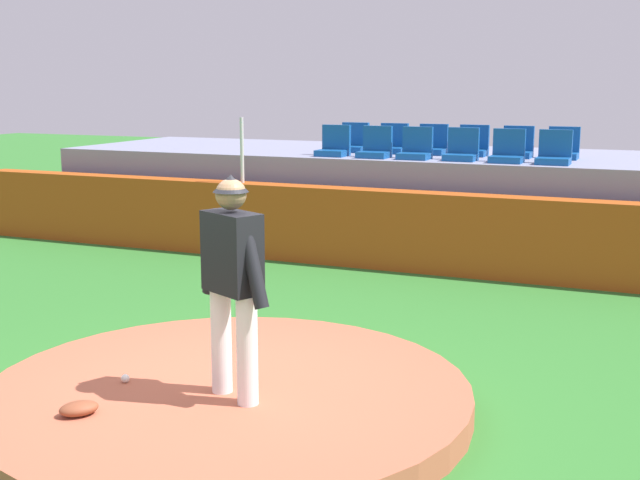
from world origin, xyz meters
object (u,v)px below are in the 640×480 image
object	(u,v)px
baseball	(125,378)
stadium_chair_8	(432,145)
stadium_chair_11	(563,149)
pitcher	(232,271)
fielding_glove	(79,409)
stadium_chair_4	(508,152)
stadium_chair_1	(375,148)
stadium_chair_0	(334,146)
stadium_chair_5	(554,153)
stadium_chair_9	(473,146)
stadium_chair_10	(517,148)
stadium_chair_6	(354,143)
stadium_chair_3	(462,150)
stadium_chair_7	(393,144)
stadium_chair_2	(416,149)

from	to	relation	value
baseball	stadium_chair_8	distance (m)	8.13
baseball	stadium_chair_11	xyz separation A→B (m)	(2.61, 7.98, 1.46)
stadium_chair_8	pitcher	bearing A→B (deg)	93.95
fielding_glove	stadium_chair_4	xyz separation A→B (m)	(1.82, 7.76, 1.45)
stadium_chair_1	stadium_chair_4	bearing A→B (deg)	179.89
stadium_chair_0	stadium_chair_1	xyz separation A→B (m)	(0.73, -0.03, 0.00)
baseball	stadium_chair_11	world-z (taller)	stadium_chair_11
stadium_chair_5	stadium_chair_9	bearing A→B (deg)	-33.50
stadium_chair_8	stadium_chair_9	bearing A→B (deg)	179.97
pitcher	fielding_glove	distance (m)	1.59
fielding_glove	baseball	bearing A→B (deg)	48.24
baseball	stadium_chair_10	distance (m)	8.29
stadium_chair_1	stadium_chair_6	size ratio (longest dim) A/B	1.00
fielding_glove	stadium_chair_3	distance (m)	8.02
baseball	stadium_chair_0	world-z (taller)	stadium_chair_0
stadium_chair_7	stadium_chair_4	bearing A→B (deg)	156.15
fielding_glove	stadium_chair_5	bearing A→B (deg)	22.82
baseball	stadium_chair_3	world-z (taller)	stadium_chair_3
stadium_chair_6	stadium_chair_8	bearing A→B (deg)	-178.90
stadium_chair_11	stadium_chair_8	bearing A→B (deg)	-0.05
fielding_glove	stadium_chair_3	size ratio (longest dim) A/B	0.60
stadium_chair_1	stadium_chair_5	size ratio (longest dim) A/B	1.00
stadium_chair_2	stadium_chair_10	xyz separation A→B (m)	(1.43, 0.89, 0.00)
stadium_chair_1	stadium_chair_2	bearing A→B (deg)	-179.23
stadium_chair_5	stadium_chair_10	world-z (taller)	same
pitcher	stadium_chair_6	bearing A→B (deg)	129.70
fielding_glove	stadium_chair_2	distance (m)	7.92
fielding_glove	stadium_chair_10	size ratio (longest dim) A/B	0.60
stadium_chair_9	stadium_chair_11	distance (m)	1.44
stadium_chair_5	stadium_chair_11	bearing A→B (deg)	-90.82
pitcher	baseball	distance (m)	1.45
stadium_chair_4	stadium_chair_7	distance (m)	2.32
pitcher	stadium_chair_0	size ratio (longest dim) A/B	3.66
stadium_chair_7	fielding_glove	bearing A→B (deg)	91.99
stadium_chair_2	stadium_chair_11	bearing A→B (deg)	-156.31
pitcher	stadium_chair_4	bearing A→B (deg)	108.63
stadium_chair_4	stadium_chair_11	xyz separation A→B (m)	(0.70, 0.95, 0.00)
fielding_glove	stadium_chair_0	bearing A→B (deg)	48.08
baseball	stadium_chair_5	bearing A→B (deg)	69.77
stadium_chair_4	stadium_chair_10	bearing A→B (deg)	-89.33
stadium_chair_10	stadium_chair_6	bearing A→B (deg)	-0.34
pitcher	stadium_chair_9	xyz separation A→B (m)	(0.14, 7.92, 0.44)
stadium_chair_3	stadium_chair_6	size ratio (longest dim) A/B	1.00
pitcher	stadium_chair_2	bearing A→B (deg)	120.40
stadium_chair_6	stadium_chair_0	bearing A→B (deg)	89.54
pitcher	stadium_chair_10	bearing A→B (deg)	109.53
stadium_chair_6	stadium_chair_10	xyz separation A→B (m)	(2.82, -0.02, 0.00)
stadium_chair_3	stadium_chair_11	distance (m)	1.67
stadium_chair_1	stadium_chair_7	world-z (taller)	same
stadium_chair_9	stadium_chair_10	size ratio (longest dim) A/B	1.00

